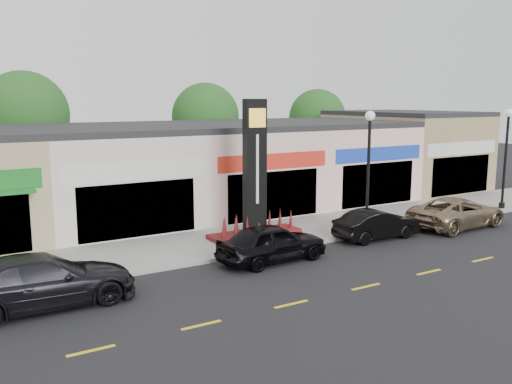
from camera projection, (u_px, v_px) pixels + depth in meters
ground at (243, 277)px, 18.95m from camera, size 120.00×120.00×0.00m
sidewalk at (191, 246)px, 22.61m from camera, size 52.00×4.30×0.15m
curb at (216, 260)px, 20.71m from camera, size 52.00×0.20×0.15m
shop_cream at (106, 174)px, 27.48m from camera, size 7.00×10.01×4.80m
shop_pink_w at (227, 165)px, 31.02m from camera, size 7.00×10.01×4.80m
shop_pink_e at (324, 158)px, 34.56m from camera, size 7.00×10.01×4.80m
shop_tan at (403, 149)px, 38.07m from camera, size 7.00×10.01×5.30m
tree_rear_west at (25, 114)px, 32.52m from camera, size 5.20×5.20×7.83m
tree_rear_mid at (205, 117)px, 38.65m from camera, size 4.80×4.80×7.29m
tree_rear_east at (317, 118)px, 43.76m from camera, size 4.60×4.60×6.94m
lamp_east_near at (369, 159)px, 24.52m from camera, size 0.44×0.44×5.47m
lamp_east_far at (506, 148)px, 29.58m from camera, size 0.44×0.44×5.47m
pylon_sign at (255, 189)px, 23.63m from camera, size 4.20×1.30×6.00m
car_dark_sedan at (41, 281)px, 16.06m from camera, size 2.32×5.56×1.61m
car_black_sedan at (272, 243)px, 20.59m from camera, size 1.99×4.46×1.49m
car_black_conv at (377, 224)px, 23.96m from camera, size 1.50×4.04×1.32m
car_gold_suv at (457, 212)px, 26.17m from camera, size 2.74×5.39×1.46m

